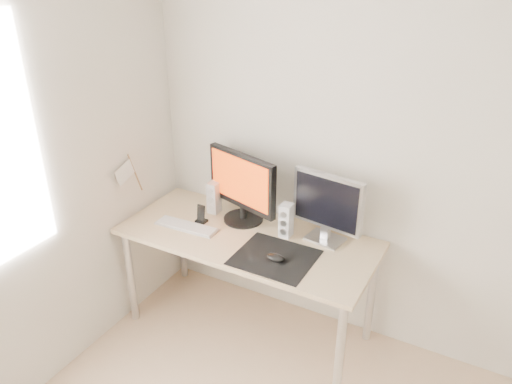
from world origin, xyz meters
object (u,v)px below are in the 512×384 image
at_px(desk, 247,246).
at_px(keyboard, 187,226).
at_px(speaker_left, 214,198).
at_px(phone_dock, 201,217).
at_px(second_monitor, 327,205).
at_px(speaker_right, 286,220).
at_px(mouse, 276,258).
at_px(main_monitor, 242,185).

height_order(desk, keyboard, keyboard).
xyz_separation_m(speaker_left, phone_dock, (0.00, -0.16, -0.07)).
height_order(desk, second_monitor, second_monitor).
height_order(speaker_right, keyboard, speaker_right).
height_order(mouse, keyboard, mouse).
distance_m(desk, speaker_left, 0.43).
height_order(desk, main_monitor, main_monitor).
bearing_deg(phone_dock, second_monitor, 12.64).
distance_m(desk, second_monitor, 0.58).
distance_m(second_monitor, speaker_left, 0.80).
bearing_deg(second_monitor, phone_dock, -167.36).
relative_size(speaker_left, phone_dock, 1.78).
bearing_deg(phone_dock, main_monitor, 33.51).
bearing_deg(main_monitor, speaker_left, 177.72).
bearing_deg(speaker_left, speaker_right, -5.08).
height_order(desk, phone_dock, phone_dock).
bearing_deg(second_monitor, speaker_right, -163.27).
relative_size(second_monitor, speaker_right, 2.07).
bearing_deg(speaker_left, keyboard, -99.76).
height_order(main_monitor, speaker_left, main_monitor).
bearing_deg(desk, phone_dock, 178.86).
height_order(speaker_left, keyboard, speaker_left).
bearing_deg(mouse, phone_dock, 164.57).
bearing_deg(desk, mouse, -30.62).
relative_size(main_monitor, speaker_left, 2.48).
xyz_separation_m(speaker_left, speaker_right, (0.56, -0.05, 0.00)).
relative_size(mouse, speaker_left, 0.51).
bearing_deg(keyboard, phone_dock, 66.40).
bearing_deg(speaker_left, mouse, -27.75).
relative_size(speaker_left, keyboard, 0.51).
xyz_separation_m(main_monitor, second_monitor, (0.56, 0.03, -0.01)).
bearing_deg(phone_dock, speaker_right, 10.90).
height_order(second_monitor, speaker_right, second_monitor).
relative_size(desk, keyboard, 3.76).
xyz_separation_m(main_monitor, speaker_right, (0.33, -0.04, -0.15)).
distance_m(mouse, second_monitor, 0.44).
relative_size(desk, second_monitor, 3.55).
bearing_deg(main_monitor, phone_dock, -146.49).
relative_size(mouse, second_monitor, 0.25).
distance_m(desk, keyboard, 0.41).
distance_m(main_monitor, phone_dock, 0.34).
bearing_deg(mouse, main_monitor, 141.50).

